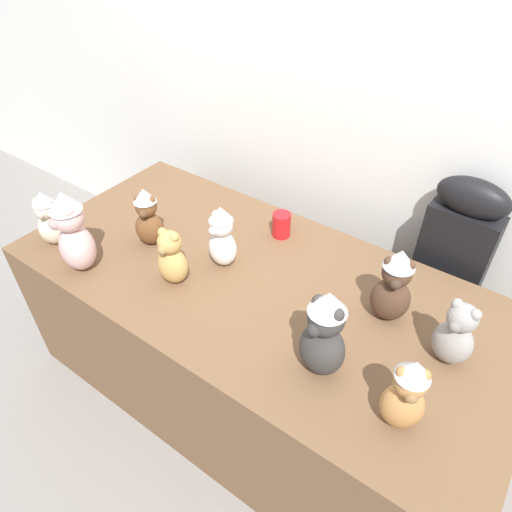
{
  "coord_description": "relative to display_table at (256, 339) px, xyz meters",
  "views": [
    {
      "loc": [
        0.76,
        -0.81,
        1.93
      ],
      "look_at": [
        0.0,
        0.25,
        0.83
      ],
      "focal_mm": 32.09,
      "sensor_mm": 36.0,
      "label": 1
    }
  ],
  "objects": [
    {
      "name": "teddy_bear_charcoal",
      "position": [
        0.41,
        -0.22,
        0.52
      ],
      "size": [
        0.18,
        0.16,
        0.33
      ],
      "rotation": [
        0.0,
        0.0,
        -0.22
      ],
      "color": "#383533",
      "rests_on": "display_table"
    },
    {
      "name": "instrument_case",
      "position": [
        0.58,
        0.6,
        0.18
      ],
      "size": [
        0.29,
        0.14,
        1.07
      ],
      "rotation": [
        0.0,
        0.0,
        -0.06
      ],
      "color": "black",
      "rests_on": "ground_plane"
    },
    {
      "name": "teddy_bear_ash",
      "position": [
        0.72,
        0.05,
        0.47
      ],
      "size": [
        0.15,
        0.13,
        0.25
      ],
      "rotation": [
        0.0,
        0.0,
        -0.21
      ],
      "color": "gray",
      "rests_on": "display_table"
    },
    {
      "name": "teddy_bear_caramel",
      "position": [
        0.68,
        -0.25,
        0.49
      ],
      "size": [
        0.16,
        0.15,
        0.27
      ],
      "rotation": [
        0.0,
        0.0,
        0.46
      ],
      "color": "#B27A42",
      "rests_on": "display_table"
    },
    {
      "name": "teddy_bear_honey",
      "position": [
        -0.26,
        -0.19,
        0.47
      ],
      "size": [
        0.13,
        0.11,
        0.24
      ],
      "rotation": [
        0.0,
        0.0,
        0.06
      ],
      "color": "tan",
      "rests_on": "display_table"
    },
    {
      "name": "teddy_bear_snow",
      "position": [
        -0.17,
        0.0,
        0.49
      ],
      "size": [
        0.14,
        0.13,
        0.27
      ],
      "rotation": [
        0.0,
        0.0,
        -0.22
      ],
      "color": "white",
      "rests_on": "display_table"
    },
    {
      "name": "wall_back",
      "position": [
        0.0,
        0.72,
        0.94
      ],
      "size": [
        7.0,
        0.08,
        2.6
      ],
      "primitive_type": "cube",
      "color": "white",
      "rests_on": "ground_plane"
    },
    {
      "name": "display_table",
      "position": [
        0.0,
        0.0,
        0.0
      ],
      "size": [
        1.98,
        0.94,
        0.71
      ],
      "primitive_type": "cube",
      "color": "brown",
      "rests_on": "ground_plane"
    },
    {
      "name": "teddy_bear_blush",
      "position": [
        -0.61,
        -0.34,
        0.53
      ],
      "size": [
        0.19,
        0.18,
        0.35
      ],
      "rotation": [
        0.0,
        0.0,
        -0.36
      ],
      "color": "beige",
      "rests_on": "display_table"
    },
    {
      "name": "teddy_bear_cocoa",
      "position": [
        0.49,
        0.11,
        0.5
      ],
      "size": [
        0.17,
        0.15,
        0.3
      ],
      "rotation": [
        0.0,
        0.0,
        0.33
      ],
      "color": "#4C3323",
      "rests_on": "display_table"
    },
    {
      "name": "teddy_bear_cream",
      "position": [
        -0.84,
        -0.31,
        0.48
      ],
      "size": [
        0.14,
        0.14,
        0.25
      ],
      "rotation": [
        0.0,
        0.0,
        0.44
      ],
      "color": "beige",
      "rests_on": "display_table"
    },
    {
      "name": "teddy_bear_chestnut",
      "position": [
        -0.5,
        -0.07,
        0.49
      ],
      "size": [
        0.15,
        0.15,
        0.27
      ],
      "rotation": [
        0.0,
        0.0,
        0.48
      ],
      "color": "brown",
      "rests_on": "display_table"
    },
    {
      "name": "ground_plane",
      "position": [
        0.0,
        -0.25,
        -0.36
      ],
      "size": [
        10.0,
        10.0,
        0.0
      ],
      "primitive_type": "plane",
      "color": "gray"
    },
    {
      "name": "party_cup_red",
      "position": [
        -0.08,
        0.3,
        0.41
      ],
      "size": [
        0.08,
        0.08,
        0.11
      ],
      "primitive_type": "cylinder",
      "color": "red",
      "rests_on": "display_table"
    }
  ]
}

